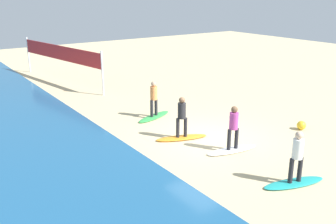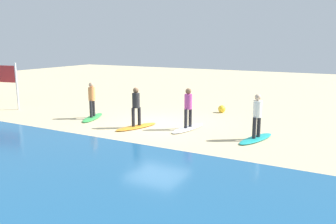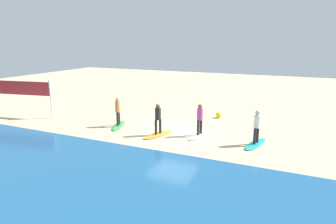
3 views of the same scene
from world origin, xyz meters
name	(u,v)px [view 1 (image 1 of 3)]	position (x,y,z in m)	size (l,w,h in m)	color
ground_plane	(207,138)	(0.00, 0.00, 0.00)	(60.00, 60.00, 0.00)	#CCB789
surfboard_teal	(294,183)	(-4.45, 0.29, 0.04)	(2.10, 0.56, 0.09)	teal
surfer_teal	(297,153)	(-4.45, 0.29, 1.04)	(0.32, 0.45, 1.64)	#232328
surfboard_white	(232,150)	(-1.53, 0.07, 0.04)	(2.10, 0.56, 0.09)	white
surfer_white	(234,125)	(-1.53, 0.07, 1.04)	(0.32, 0.46, 1.64)	#232328
surfboard_orange	(182,138)	(0.51, 0.88, 0.04)	(2.10, 0.56, 0.09)	orange
surfer_orange	(182,114)	(0.51, 0.88, 1.04)	(0.32, 0.44, 1.64)	#232328
surfboard_green	(154,117)	(3.37, 0.34, 0.04)	(2.10, 0.56, 0.09)	green
surfer_green	(154,96)	(3.37, 0.34, 1.04)	(0.32, 0.44, 1.64)	#232328
volleyball_net	(60,54)	(12.77, 1.31, 1.79)	(8.96, 1.66, 2.50)	silver
beach_ball	(301,125)	(-1.56, -3.93, 0.19)	(0.38, 0.38, 0.38)	yellow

